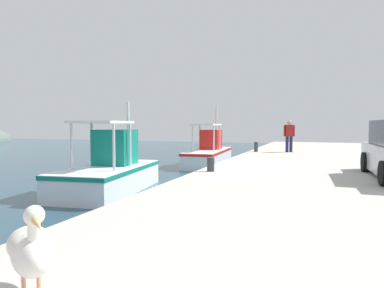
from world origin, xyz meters
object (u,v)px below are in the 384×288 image
mooring_bollard_second (211,164)px  fisherman_standing (289,135)px  fishing_boat_third (209,153)px  fishing_boat_second (109,171)px  pelican (31,247)px  mooring_bollard_third (256,147)px

mooring_bollard_second → fisherman_standing: bearing=-11.2°
fishing_boat_third → fishing_boat_second: bearing=173.6°
pelican → fishing_boat_second: bearing=29.9°
fishing_boat_third → pelican: fishing_boat_third is taller
pelican → fisherman_standing: 16.24m
fisherman_standing → mooring_bollard_third: 1.83m
mooring_bollard_third → fishing_boat_third: bearing=95.6°
fishing_boat_second → fisherman_standing: size_ratio=2.86×
fishing_boat_second → pelican: size_ratio=5.46×
fishing_boat_second → mooring_bollard_second: size_ratio=11.01×
fishing_boat_second → fisherman_standing: (8.76, -5.14, 1.04)m
fishing_boat_second → fishing_boat_third: (8.16, -0.91, -0.02)m
fishing_boat_third → mooring_bollard_third: bearing=-84.4°
fishing_boat_third → pelican: bearing=-167.8°
fishing_boat_third → mooring_bollard_third: size_ratio=10.76×
fishing_boat_second → fisherman_standing: fishing_boat_second is taller
fisherman_standing → mooring_bollard_third: size_ratio=3.29×
fishing_boat_third → mooring_bollard_second: size_ratio=12.58×
fishing_boat_second → mooring_bollard_third: size_ratio=9.42×
mooring_bollard_second → mooring_bollard_third: (8.08, 0.00, 0.04)m
fishing_boat_third → pelican: (-15.61, -3.37, 0.54)m
mooring_bollard_second → fishing_boat_second: bearing=95.5°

